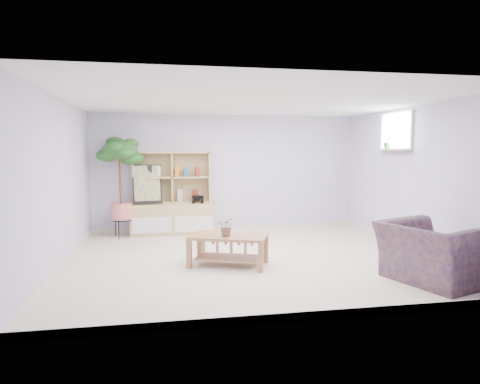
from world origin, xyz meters
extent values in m
cube|color=beige|center=(0.00, 0.00, 0.00)|extent=(5.50, 5.00, 0.01)
cube|color=white|center=(0.00, 0.00, 2.40)|extent=(5.50, 5.00, 0.01)
cube|color=silver|center=(0.00, 2.50, 1.20)|extent=(5.50, 0.01, 2.40)
cube|color=silver|center=(0.00, -2.50, 1.20)|extent=(5.50, 0.01, 2.40)
cube|color=silver|center=(-2.75, 0.00, 1.20)|extent=(0.01, 5.00, 2.40)
cube|color=silver|center=(2.75, 0.00, 1.20)|extent=(0.01, 5.00, 2.40)
cube|color=silver|center=(2.67, 0.60, 1.68)|extent=(0.14, 1.00, 0.04)
imported|color=#1F6F1B|center=(-0.44, -0.40, 0.58)|extent=(0.31, 0.30, 0.28)
imported|color=#171B4B|center=(2.02, -1.58, 0.43)|extent=(1.32, 1.42, 0.86)
imported|color=#275421|center=(2.67, 0.81, 1.82)|extent=(0.17, 0.15, 0.24)
camera|label=1|loc=(-1.33, -6.34, 1.65)|focal=32.00mm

